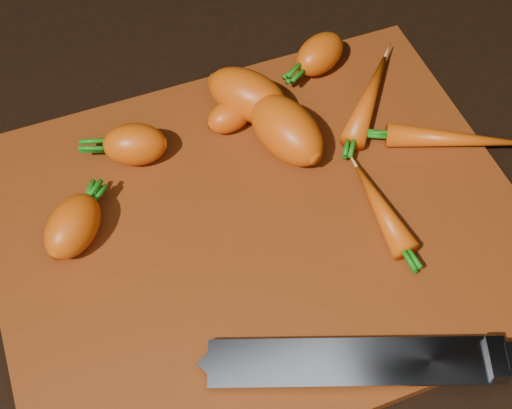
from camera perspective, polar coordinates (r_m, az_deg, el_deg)
name	(u,v)px	position (r m, az deg, el deg)	size (l,w,h in m)	color
ground	(260,233)	(0.69, 0.29, -2.26)	(2.00, 2.00, 0.01)	black
cutting_board	(260,227)	(0.69, 0.30, -1.77)	(0.50, 0.40, 0.01)	#6B2F11
carrot_0	(73,226)	(0.67, -14.45, -1.69)	(0.07, 0.04, 0.04)	#EF5609
carrot_1	(135,144)	(0.72, -9.67, 4.76)	(0.06, 0.04, 0.04)	#EF5609
carrot_2	(247,95)	(0.75, -0.69, 8.74)	(0.09, 0.05, 0.05)	#EF5609
carrot_3	(286,130)	(0.71, 2.44, 5.98)	(0.09, 0.06, 0.06)	#EF5609
carrot_4	(320,54)	(0.80, 5.12, 11.91)	(0.06, 0.04, 0.04)	#EF5609
carrot_5	(230,116)	(0.74, -2.09, 7.11)	(0.05, 0.03, 0.03)	#EF5609
carrot_6	(369,98)	(0.77, 9.03, 8.41)	(0.13, 0.03, 0.03)	#EF5609
carrot_7	(456,139)	(0.75, 15.73, 5.05)	(0.14, 0.02, 0.02)	#EF5609
carrot_8	(381,208)	(0.68, 9.95, -0.28)	(0.10, 0.03, 0.03)	#EF5609
knife	(376,362)	(0.61, 9.56, -12.29)	(0.37, 0.16, 0.02)	gray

